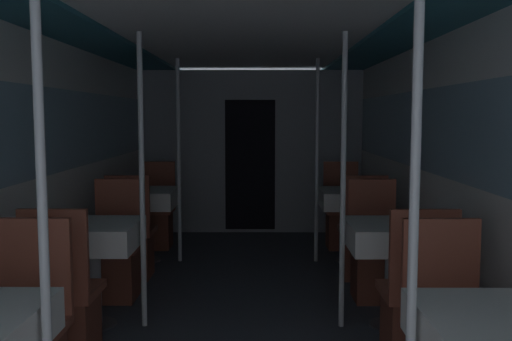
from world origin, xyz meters
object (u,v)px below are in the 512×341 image
at_px(dining_table_right_1, 393,240).
at_px(chair_right_far_1, 374,263).
at_px(chair_left_near_1, 65,314).
at_px(support_pole_left_2, 179,161).
at_px(dining_table_left_2, 145,201).
at_px(chair_left_far_2, 156,221).
at_px(chair_right_near_2, 361,246).
at_px(support_pole_right_2, 317,161).
at_px(support_pole_left_0, 43,238).
at_px(support_pole_left_1, 142,182).
at_px(dining_table_left_1, 93,239).
at_px(support_pole_right_0, 413,238).
at_px(chair_right_near_1, 415,315).
at_px(chair_left_far_1, 116,262).
at_px(dining_table_right_2, 351,201).
at_px(chair_left_near_2, 132,246).
at_px(chair_right_far_2, 342,222).
at_px(support_pole_right_1, 343,182).

distance_m(dining_table_right_1, chair_right_far_1, 0.70).
xyz_separation_m(chair_left_near_1, dining_table_right_1, (2.13, 0.62, 0.33)).
height_order(chair_left_near_1, support_pole_left_2, support_pole_left_2).
distance_m(dining_table_left_2, chair_left_far_2, 0.70).
xyz_separation_m(chair_right_near_2, support_pole_right_2, (-0.36, 0.62, 0.74)).
xyz_separation_m(support_pole_left_0, chair_left_near_1, (-0.36, 1.22, -0.74)).
xyz_separation_m(support_pole_left_1, chair_right_far_1, (1.77, 0.62, -0.74)).
height_order(dining_table_left_1, support_pole_right_0, support_pole_right_0).
bearing_deg(chair_right_far_1, support_pole_left_1, 19.20).
distance_m(dining_table_left_2, chair_right_near_1, 3.27).
relative_size(chair_left_far_1, support_pole_right_0, 0.47).
distance_m(support_pole_right_0, dining_table_right_2, 3.71).
distance_m(dining_table_left_2, dining_table_right_1, 2.81).
bearing_deg(chair_left_far_2, chair_right_far_1, 139.23).
bearing_deg(dining_table_left_2, chair_left_near_2, -90.00).
distance_m(chair_right_near_1, chair_right_near_2, 1.84).
height_order(chair_left_near_1, support_pole_left_1, support_pole_left_1).
distance_m(chair_left_far_1, support_pole_right_2, 2.28).
bearing_deg(support_pole_right_0, dining_table_left_1, 134.00).
height_order(chair_left_far_2, chair_right_near_1, same).
distance_m(chair_left_near_1, dining_table_right_2, 3.27).
distance_m(chair_left_near_1, dining_table_right_1, 2.24).
bearing_deg(chair_left_near_1, chair_right_far_1, 30.10).
bearing_deg(chair_right_far_2, chair_right_near_2, 90.00).
bearing_deg(chair_right_near_1, support_pole_left_0, -145.49).
relative_size(chair_left_near_2, support_pole_right_2, 0.47).
distance_m(support_pole_left_2, support_pole_right_2, 1.42).
height_order(chair_left_near_1, support_pole_right_1, support_pole_right_1).
distance_m(support_pole_left_1, chair_right_near_2, 2.28).
height_order(support_pole_left_0, support_pole_right_2, same).
height_order(chair_right_far_2, support_pole_right_2, support_pole_right_2).
height_order(chair_left_near_2, support_pole_right_1, support_pole_right_1).
distance_m(chair_right_near_1, support_pole_right_1, 1.03).
distance_m(chair_left_near_1, chair_left_far_2, 3.07).
bearing_deg(dining_table_right_2, support_pole_left_1, -134.00).
height_order(chair_left_far_1, chair_left_near_2, same).
bearing_deg(support_pole_right_2, dining_table_left_1, -134.00).
height_order(dining_table_left_2, chair_right_far_1, chair_right_far_1).
height_order(dining_table_left_1, chair_left_near_1, chair_left_near_1).
bearing_deg(chair_right_near_2, dining_table_left_2, 163.84).
bearing_deg(dining_table_right_1, support_pole_left_2, 134.00).
height_order(dining_table_right_1, support_pole_right_1, support_pole_right_1).
xyz_separation_m(chair_left_near_1, chair_right_far_1, (2.13, 1.23, 0.00)).
distance_m(support_pole_left_2, dining_table_right_1, 2.59).
xyz_separation_m(support_pole_right_0, dining_table_right_2, (0.36, 3.67, -0.41)).
bearing_deg(chair_right_near_1, support_pole_right_1, 120.02).
xyz_separation_m(chair_left_near_2, chair_right_near_1, (2.13, -1.84, 0.00)).
bearing_deg(chair_left_far_1, dining_table_left_1, 90.00).
bearing_deg(support_pole_right_1, chair_right_near_1, -59.98).
bearing_deg(chair_left_near_1, support_pole_left_1, 59.98).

